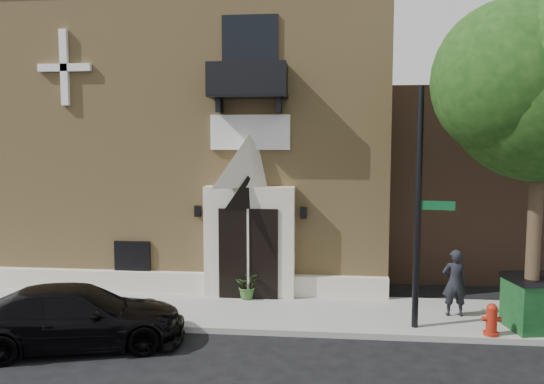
# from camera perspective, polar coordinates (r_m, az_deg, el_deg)

# --- Properties ---
(ground) EXTENTS (120.00, 120.00, 0.00)m
(ground) POSITION_cam_1_polar(r_m,az_deg,el_deg) (13.15, 0.32, -15.26)
(ground) COLOR black
(ground) RESTS_ON ground
(sidewalk) EXTENTS (42.00, 3.00, 0.15)m
(sidewalk) POSITION_cam_1_polar(r_m,az_deg,el_deg) (14.49, 4.94, -12.96)
(sidewalk) COLOR gray
(sidewalk) RESTS_ON ground
(church) EXTENTS (12.20, 11.01, 9.30)m
(church) POSITION_cam_1_polar(r_m,az_deg,el_deg) (20.60, -5.88, 5.49)
(church) COLOR tan
(church) RESTS_ON ground
(street_tree_left) EXTENTS (4.97, 4.38, 7.77)m
(street_tree_left) POSITION_cam_1_polar(r_m,az_deg,el_deg) (13.53, 27.25, 10.00)
(street_tree_left) COLOR #38281C
(street_tree_left) RESTS_ON sidewalk
(black_sedan) EXTENTS (5.15, 3.19, 1.39)m
(black_sedan) POSITION_cam_1_polar(r_m,az_deg,el_deg) (13.10, -20.19, -12.47)
(black_sedan) COLOR black
(black_sedan) RESTS_ON ground
(street_sign) EXTENTS (0.92, 0.98, 5.80)m
(street_sign) POSITION_cam_1_polar(r_m,az_deg,el_deg) (13.11, 15.50, -1.68)
(street_sign) COLOR black
(street_sign) RESTS_ON sidewalk
(fire_hydrant) EXTENTS (0.43, 0.35, 0.76)m
(fire_hydrant) POSITION_cam_1_polar(r_m,az_deg,el_deg) (13.67, 22.55, -12.55)
(fire_hydrant) COLOR maroon
(fire_hydrant) RESTS_ON sidewalk
(planter) EXTENTS (0.72, 0.63, 0.78)m
(planter) POSITION_cam_1_polar(r_m,az_deg,el_deg) (15.39, -2.60, -10.01)
(planter) COLOR #39642B
(planter) RESTS_ON sidewalk
(pedestrian_near) EXTENTS (0.64, 0.43, 1.74)m
(pedestrian_near) POSITION_cam_1_polar(r_m,az_deg,el_deg) (14.64, 19.05, -9.20)
(pedestrian_near) COLOR black
(pedestrian_near) RESTS_ON sidewalk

